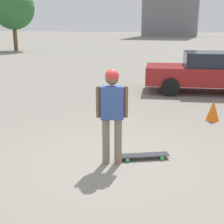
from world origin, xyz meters
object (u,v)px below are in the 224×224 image
at_px(skateboard, 144,155).
at_px(traffic_cone, 213,110).
at_px(person, 112,108).
at_px(car_parked_near, 211,72).

xyz_separation_m(skateboard, traffic_cone, (1.36, 2.98, 0.21)).
xyz_separation_m(person, car_parked_near, (1.89, 7.17, -0.29)).
height_order(skateboard, car_parked_near, car_parked_near).
height_order(person, car_parked_near, person).
distance_m(person, traffic_cone, 3.91).
height_order(person, skateboard, person).
bearing_deg(car_parked_near, traffic_cone, 83.01).
bearing_deg(person, skateboard, 16.24).
bearing_deg(traffic_cone, car_parked_near, 90.12).
bearing_deg(person, traffic_cone, 43.98).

